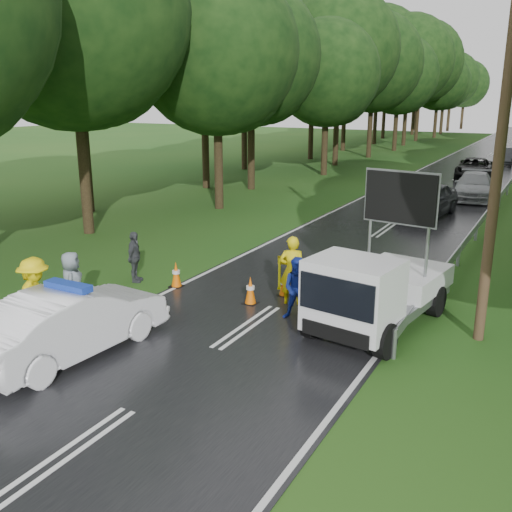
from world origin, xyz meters
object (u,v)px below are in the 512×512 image
Objects in this scene: police_sedan at (72,322)px; queue_car_third at (474,168)px; queue_car_second at (474,186)px; queue_car_first at (428,200)px; queue_car_fourth at (503,156)px; work_truck at (375,290)px; barrier at (320,269)px; civilian at (298,289)px; officer at (292,271)px.

queue_car_third is at bearing -91.78° from police_sedan.
queue_car_first is at bearing -106.96° from queue_car_second.
queue_car_fourth is at bearing 85.76° from queue_car_second.
barrier is at bearing 150.75° from work_truck.
queue_car_second is at bearing -96.51° from police_sedan.
civilian reaches higher than barrier.
police_sedan is 43.59m from queue_car_fourth.
queue_car_first is (-1.86, 14.39, -0.22)m from work_truck.
queue_car_second reaches higher than barrier.
work_truck reaches higher than barrier.
queue_car_third is 9.99m from queue_car_fourth.
civilian is (3.55, 4.29, 0.06)m from police_sedan.
barrier is 0.51× the size of queue_car_second.
barrier is 0.51× the size of queue_car_third.
police_sedan is 0.96× the size of work_truck.
civilian is 0.36× the size of queue_car_first.
police_sedan is at bearing -100.80° from queue_car_third.
civilian is 0.33× the size of queue_car_third.
queue_car_second is (1.48, 18.76, -0.08)m from barrier.
queue_car_first is (0.04, 14.69, -0.04)m from civilian.
work_truck is 2.67m from barrier.
police_sedan is 1.87× the size of barrier.
queue_car_first is at bearing -94.73° from queue_car_third.
police_sedan is at bearing 39.50° from officer.
queue_car_second is 18.38m from queue_car_fourth.
queue_car_first is at bearing 83.72° from barrier.
queue_car_first is 0.94× the size of queue_car_second.
civilian is at bearing -94.75° from queue_car_third.
barrier is (3.34, 6.23, 0.03)m from police_sedan.
work_truck is 20.40m from queue_car_second.
queue_car_first is (0.66, 13.77, -0.18)m from officer.
barrier is 12.76m from queue_car_first.
civilian is 39.08m from queue_car_fourth.
civilian is at bearing 102.47° from officer.
work_truck reaches higher than queue_car_fourth.
queue_car_first is (3.59, 18.99, 0.03)m from police_sedan.
work_truck is at bearing -135.45° from police_sedan.
officer is 0.39× the size of queue_car_third.
officer is (2.94, 5.22, 0.20)m from police_sedan.
queue_car_first reaches higher than queue_car_fourth.
queue_car_first is 0.93× the size of queue_car_third.
queue_car_third is (0.69, 28.19, -0.27)m from officer.
barrier is at bearing -113.82° from police_sedan.
officer is 13.78m from queue_car_first.
police_sedan is at bearing -131.40° from work_truck.
queue_car_third is at bearing 95.88° from queue_car_first.
police_sedan reaches higher than queue_car_first.
police_sedan is 1.02× the size of queue_car_first.
officer is 0.49× the size of queue_car_fourth.
police_sedan is at bearing -103.34° from queue_car_fourth.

